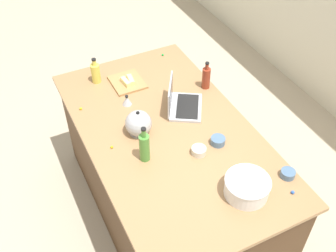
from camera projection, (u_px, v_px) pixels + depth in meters
The scene contains 19 objects.
ground_plane at pixel (168, 210), 3.38m from camera, with size 12.00×12.00×0.00m, color #B7A88E.
island_counter at pixel (168, 174), 3.07m from camera, with size 1.93×1.09×0.90m.
laptop at pixel (181, 103), 2.92m from camera, with size 0.38×0.35×0.22m.
mixing_bowl_large at pixel (247, 187), 2.34m from camera, with size 0.27×0.27×0.12m.
bottle_oil at pixel (96, 73), 3.12m from camera, with size 0.07×0.07×0.21m.
bottle_olive at pixel (144, 147), 2.51m from camera, with size 0.07×0.07×0.26m.
bottle_soy at pixel (206, 78), 3.06m from camera, with size 0.06×0.06×0.23m.
kettle at pixel (139, 124), 2.71m from camera, with size 0.21×0.18×0.20m.
cutting_board at pixel (127, 82), 3.16m from camera, with size 0.27×0.24×0.02m, color #AD7F4C.
butter_stick_left at pixel (126, 82), 3.12m from camera, with size 0.11×0.04×0.04m, color #F4E58C.
butter_stick_right at pixel (131, 80), 3.13m from camera, with size 0.11×0.04×0.04m, color #F4E58C.
ramekin_small at pixel (199, 151), 2.60m from camera, with size 0.09×0.09×0.05m, color beige.
ramekin_medium at pixel (288, 174), 2.47m from camera, with size 0.09×0.09×0.04m, color slate.
ramekin_wide at pixel (218, 141), 2.67m from camera, with size 0.10×0.10×0.05m, color slate.
kitchen_timer at pixel (127, 100), 2.95m from camera, with size 0.07×0.07×0.08m.
candy_0 at pixel (293, 192), 2.38m from camera, with size 0.02×0.02×0.02m, color blue.
candy_1 at pixel (81, 109), 2.93m from camera, with size 0.02×0.02×0.02m, color yellow.
candy_2 at pixel (163, 55), 3.44m from camera, with size 0.02×0.02×0.02m, color green.
candy_3 at pixel (112, 147), 2.65m from camera, with size 0.02×0.02×0.02m, color yellow.
Camera 1 is at (1.79, -0.88, 2.82)m, focal length 43.64 mm.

